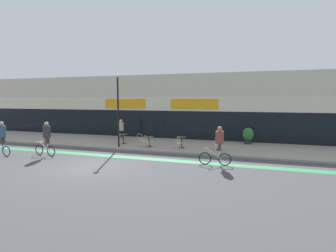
# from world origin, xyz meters

# --- Properties ---
(ground_plane) EXTENTS (120.00, 120.00, 0.00)m
(ground_plane) POSITION_xyz_m (0.00, 0.00, 0.00)
(ground_plane) COLOR #424244
(sidewalk_slab) EXTENTS (40.00, 5.50, 0.12)m
(sidewalk_slab) POSITION_xyz_m (0.00, 7.25, 0.06)
(sidewalk_slab) COLOR gray
(sidewalk_slab) RESTS_ON ground
(storefront_facade) EXTENTS (40.00, 4.06, 5.64)m
(storefront_facade) POSITION_xyz_m (0.00, 11.96, 2.81)
(storefront_facade) COLOR beige
(storefront_facade) RESTS_ON ground
(bike_lane_stripe) EXTENTS (36.00, 0.70, 0.01)m
(bike_lane_stripe) POSITION_xyz_m (0.00, 2.59, 0.00)
(bike_lane_stripe) COLOR #2D844C
(bike_lane_stripe) RESTS_ON ground
(bistro_table_0) EXTENTS (0.69, 0.69, 0.71)m
(bistro_table_0) POSITION_xyz_m (-1.55, 6.43, 0.63)
(bistro_table_0) COLOR black
(bistro_table_0) RESTS_ON sidewalk_slab
(bistro_table_1) EXTENTS (0.69, 0.69, 0.72)m
(bistro_table_1) POSITION_xyz_m (0.83, 5.78, 0.63)
(bistro_table_1) COLOR black
(bistro_table_1) RESTS_ON sidewalk_slab
(bistro_table_2) EXTENTS (0.69, 0.69, 0.78)m
(bistro_table_2) POSITION_xyz_m (3.18, 6.00, 0.67)
(bistro_table_2) COLOR black
(bistro_table_2) RESTS_ON sidewalk_slab
(bistro_table_3) EXTENTS (0.61, 0.61, 0.77)m
(bistro_table_3) POSITION_xyz_m (5.75, 6.13, 0.66)
(bistro_table_3) COLOR black
(bistro_table_3) RESTS_ON sidewalk_slab
(cafe_chair_0_near) EXTENTS (0.44, 0.59, 0.90)m
(cafe_chair_0_near) POSITION_xyz_m (-1.55, 5.80, 0.64)
(cafe_chair_0_near) COLOR beige
(cafe_chair_0_near) RESTS_ON sidewalk_slab
(cafe_chair_1_near) EXTENTS (0.41, 0.58, 0.90)m
(cafe_chair_1_near) POSITION_xyz_m (0.83, 5.16, 0.64)
(cafe_chair_1_near) COLOR beige
(cafe_chair_1_near) RESTS_ON sidewalk_slab
(cafe_chair_1_side) EXTENTS (0.60, 0.45, 0.90)m
(cafe_chair_1_side) POSITION_xyz_m (0.20, 5.77, 0.64)
(cafe_chair_1_side) COLOR beige
(cafe_chair_1_side) RESTS_ON sidewalk_slab
(cafe_chair_2_near) EXTENTS (0.45, 0.60, 0.90)m
(cafe_chair_2_near) POSITION_xyz_m (3.17, 5.38, 0.64)
(cafe_chair_2_near) COLOR beige
(cafe_chair_2_near) RESTS_ON sidewalk_slab
(cafe_chair_3_near) EXTENTS (0.44, 0.59, 0.90)m
(cafe_chair_3_near) POSITION_xyz_m (5.76, 5.50, 0.64)
(cafe_chair_3_near) COLOR beige
(cafe_chair_3_near) RESTS_ON sidewalk_slab
(planter_pot) EXTENTS (0.82, 0.82, 1.25)m
(planter_pot) POSITION_xyz_m (7.59, 9.11, 0.80)
(planter_pot) COLOR #232326
(planter_pot) RESTS_ON sidewalk_slab
(lamp_post) EXTENTS (0.26, 0.26, 5.14)m
(lamp_post) POSITION_xyz_m (-1.16, 4.96, 3.09)
(lamp_post) COLOR black
(lamp_post) RESTS_ON sidewalk_slab
(cyclist_0) EXTENTS (1.66, 0.56, 2.14)m
(cyclist_0) POSITION_xyz_m (-4.20, 1.41, 1.27)
(cyclist_0) COLOR black
(cyclist_0) RESTS_ON ground
(cyclist_1) EXTENTS (1.72, 0.52, 2.09)m
(cyclist_1) POSITION_xyz_m (6.18, 2.33, 1.22)
(cyclist_1) COLOR black
(cyclist_1) RESTS_ON ground
(cyclist_2) EXTENTS (1.66, 0.50, 2.16)m
(cyclist_2) POSITION_xyz_m (-6.82, 0.54, 1.29)
(cyclist_2) COLOR black
(cyclist_2) RESTS_ON ground
(pedestrian_near_end) EXTENTS (0.45, 0.45, 1.73)m
(pedestrian_near_end) POSITION_xyz_m (-2.55, 7.93, 1.15)
(pedestrian_near_end) COLOR black
(pedestrian_near_end) RESTS_ON sidewalk_slab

